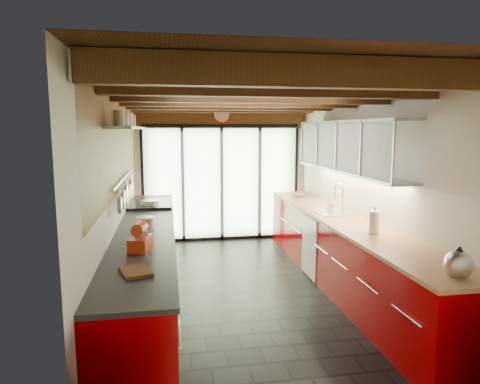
{
  "coord_description": "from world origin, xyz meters",
  "views": [
    {
      "loc": [
        -0.99,
        -5.19,
        2.09
      ],
      "look_at": [
        -0.04,
        0.4,
        1.25
      ],
      "focal_mm": 32.0,
      "sensor_mm": 36.0,
      "label": 1
    }
  ],
  "objects_px": {
    "stand_mixer": "(140,239)",
    "soap_bottle": "(331,205)",
    "bowl": "(300,195)",
    "kettle": "(459,262)",
    "paper_towel": "(374,223)"
  },
  "relations": [
    {
      "from": "paper_towel",
      "to": "soap_bottle",
      "type": "bearing_deg",
      "value": 90.0
    },
    {
      "from": "stand_mixer",
      "to": "soap_bottle",
      "type": "relative_size",
      "value": 1.72
    },
    {
      "from": "kettle",
      "to": "soap_bottle",
      "type": "height_order",
      "value": "kettle"
    },
    {
      "from": "soap_bottle",
      "to": "bowl",
      "type": "bearing_deg",
      "value": 90.0
    },
    {
      "from": "kettle",
      "to": "bowl",
      "type": "height_order",
      "value": "kettle"
    },
    {
      "from": "stand_mixer",
      "to": "kettle",
      "type": "bearing_deg",
      "value": -25.39
    },
    {
      "from": "bowl",
      "to": "paper_towel",
      "type": "bearing_deg",
      "value": -90.0
    },
    {
      "from": "kettle",
      "to": "bowl",
      "type": "bearing_deg",
      "value": 90.0
    },
    {
      "from": "bowl",
      "to": "soap_bottle",
      "type": "bearing_deg",
      "value": -90.0
    },
    {
      "from": "paper_towel",
      "to": "kettle",
      "type": "bearing_deg",
      "value": -90.0
    },
    {
      "from": "stand_mixer",
      "to": "soap_bottle",
      "type": "height_order",
      "value": "stand_mixer"
    },
    {
      "from": "stand_mixer",
      "to": "soap_bottle",
      "type": "xyz_separation_m",
      "value": [
        2.54,
        1.51,
        -0.01
      ]
    },
    {
      "from": "soap_bottle",
      "to": "paper_towel",
      "type": "bearing_deg",
      "value": -90.0
    },
    {
      "from": "stand_mixer",
      "to": "paper_towel",
      "type": "bearing_deg",
      "value": 4.71
    },
    {
      "from": "bowl",
      "to": "stand_mixer",
      "type": "bearing_deg",
      "value": -130.67
    }
  ]
}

